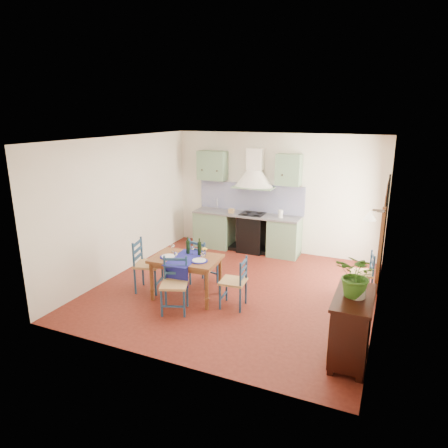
% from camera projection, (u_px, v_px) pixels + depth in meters
% --- Properties ---
extents(floor, '(5.00, 5.00, 0.00)m').
position_uv_depth(floor, '(235.00, 289.00, 7.59)').
color(floor, '#4F1710').
rests_on(floor, ground).
extents(back_wall, '(5.00, 0.96, 2.80)m').
position_uv_depth(back_wall, '(253.00, 208.00, 9.51)').
color(back_wall, silver).
rests_on(back_wall, ground).
extents(right_wall, '(0.26, 5.00, 2.80)m').
position_uv_depth(right_wall, '(383.00, 233.00, 6.51)').
color(right_wall, silver).
rests_on(right_wall, ground).
extents(left_wall, '(0.04, 5.00, 2.80)m').
position_uv_depth(left_wall, '(123.00, 206.00, 8.18)').
color(left_wall, silver).
rests_on(left_wall, ground).
extents(ceiling, '(5.00, 5.00, 0.01)m').
position_uv_depth(ceiling, '(236.00, 139.00, 6.84)').
color(ceiling, white).
rests_on(ceiling, back_wall).
extents(dining_table, '(1.24, 0.95, 1.07)m').
position_uv_depth(dining_table, '(186.00, 262.00, 7.09)').
color(dining_table, brown).
rests_on(dining_table, ground).
extents(chair_near, '(0.56, 0.56, 0.93)m').
position_uv_depth(chair_near, '(175.00, 284.00, 6.64)').
color(chair_near, navy).
rests_on(chair_near, ground).
extents(chair_far, '(0.53, 0.53, 0.94)m').
position_uv_depth(chair_far, '(202.00, 261.00, 7.67)').
color(chair_far, navy).
rests_on(chair_far, ground).
extents(chair_left, '(0.55, 0.55, 0.98)m').
position_uv_depth(chair_left, '(147.00, 265.00, 7.42)').
color(chair_left, navy).
rests_on(chair_left, ground).
extents(chair_right, '(0.45, 0.45, 0.89)m').
position_uv_depth(chair_right, '(235.00, 282.00, 6.78)').
color(chair_right, navy).
rests_on(chair_right, ground).
extents(chair_spare, '(0.46, 0.46, 0.84)m').
position_uv_depth(chair_spare, '(363.00, 274.00, 7.20)').
color(chair_spare, navy).
rests_on(chair_spare, ground).
extents(sideboard, '(0.50, 1.05, 0.94)m').
position_uv_depth(sideboard, '(351.00, 325.00, 5.31)').
color(sideboard, black).
rests_on(sideboard, ground).
extents(potted_plant, '(0.67, 0.63, 0.59)m').
position_uv_depth(potted_plant, '(358.00, 275.00, 5.09)').
color(potted_plant, '#376B1F').
rests_on(potted_plant, sideboard).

